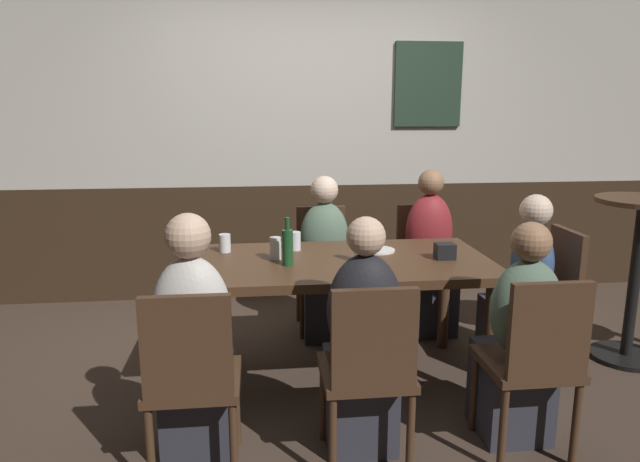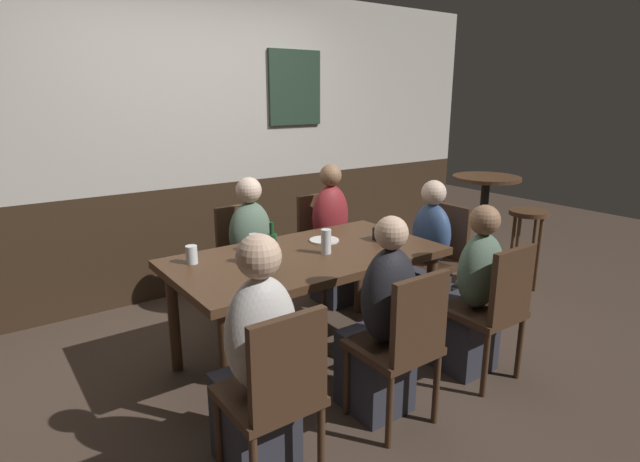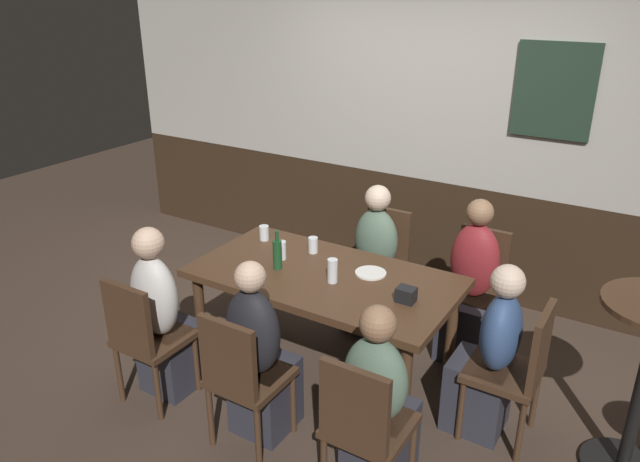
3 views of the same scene
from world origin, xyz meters
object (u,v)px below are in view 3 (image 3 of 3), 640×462
Objects in this scene: person_right_far at (469,293)px; plate_white_large at (371,273)px; chair_mid_far at (382,259)px; pint_glass_pale at (313,246)px; chair_left_near at (144,335)px; chair_mid_near at (242,374)px; highball_clear at (332,272)px; person_mid_near at (260,363)px; condiment_caddy at (406,295)px; dining_table at (324,285)px; person_head_east at (488,363)px; tumbler_short at (264,234)px; chair_right_near at (363,424)px; person_right_near at (378,411)px; chair_head_east at (518,367)px; beer_bottle_green at (277,254)px; chair_right_far at (477,283)px; pint_glass_stout at (281,251)px; person_mid_far at (372,269)px; person_left_near at (164,324)px.

person_right_far reaches higher than plate_white_large.
pint_glass_pale is at bearing -110.99° from chair_mid_far.
chair_mid_near is at bearing 0.00° from chair_left_near.
person_right_far reaches higher than highball_clear.
person_mid_near is 10.31× the size of condiment_caddy.
person_mid_near reaches higher than dining_table.
person_head_east is 1.82m from tumbler_short.
person_right_far is 1.61m from person_mid_near.
chair_mid_far is at bearing 90.00° from chair_mid_near.
chair_right_near is (0.76, -1.74, 0.00)m from chair_mid_far.
chair_mid_near is at bearing -90.00° from chair_mid_far.
person_mid_near reaches higher than chair_mid_far.
dining_table is 1.17m from chair_right_near.
chair_mid_near is at bearing -167.74° from person_right_near.
chair_left_near is 1.47m from plate_white_large.
person_right_near is (1.52, 0.16, -0.04)m from chair_left_near.
person_right_far is 1.42m from person_right_near.
chair_head_east is 1.00× the size of chair_left_near.
person_right_far is 4.34× the size of beer_bottle_green.
chair_right_far is 8.00× the size of condiment_caddy.
chair_right_far reaches higher than plate_white_large.
highball_clear is (-0.65, -0.78, 0.32)m from person_right_far.
person_right_far is at bearing 78.42° from condiment_caddy.
chair_head_east is (1.28, 0.00, -0.16)m from dining_table.
person_right_near reaches higher than chair_mid_far.
chair_right_near is (0.76, -0.87, -0.16)m from dining_table.
chair_mid_far reaches higher than pint_glass_stout.
chair_left_near is 1.22m from highball_clear.
chair_head_east is 1.56m from pint_glass_pale.
tumbler_short is (-1.78, 0.25, 0.33)m from person_head_east.
person_head_east is 0.97× the size of person_mid_near.
person_right_near is 0.98m from highball_clear.
person_head_east is (1.11, 0.87, -0.04)m from chair_mid_near.
dining_table is 15.75× the size of tumbler_short.
tumbler_short is (-0.66, -0.46, 0.31)m from person_mid_far.
chair_mid_far is 7.80× the size of pint_glass_pale.
beer_bottle_green is (0.06, -0.13, 0.05)m from pint_glass_stout.
person_mid_near reaches higher than chair_head_east.
person_mid_far reaches higher than condiment_caddy.
chair_mid_far is at bearing 64.43° from person_left_near.
person_mid_far is (-0.00, 0.71, -0.18)m from dining_table.
chair_left_near is at bearing -113.47° from chair_mid_far.
person_left_near reaches higher than dining_table.
chair_mid_near is (0.00, -0.87, -0.16)m from dining_table.
chair_right_near is at bearing -120.75° from chair_head_east.
person_mid_far is at bearing 64.41° from chair_left_near.
chair_left_near is 3.27× the size of beer_bottle_green.
dining_table is at bearing 146.84° from highball_clear.
person_left_near is at bearing -159.19° from person_head_east.
person_right_near is at bearing -126.25° from chair_head_east.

